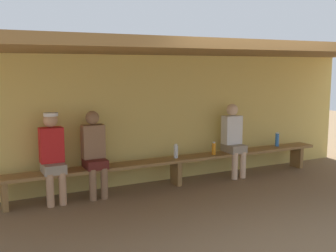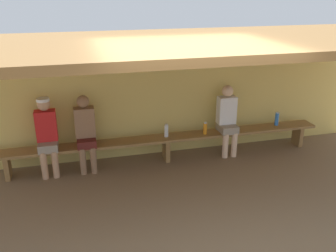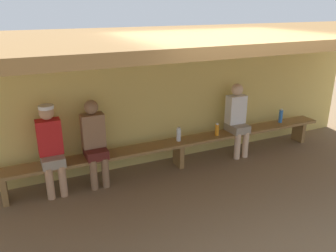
% 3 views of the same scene
% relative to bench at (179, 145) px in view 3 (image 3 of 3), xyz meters
% --- Properties ---
extents(ground_plane, '(24.00, 24.00, 0.00)m').
position_rel_bench_xyz_m(ground_plane, '(0.00, -1.55, -0.39)').
color(ground_plane, brown).
extents(back_wall, '(8.00, 0.20, 2.20)m').
position_rel_bench_xyz_m(back_wall, '(0.00, 0.45, 0.71)').
color(back_wall, '#D8BC60').
rests_on(back_wall, ground).
extents(dugout_roof, '(8.00, 2.80, 0.12)m').
position_rel_bench_xyz_m(dugout_roof, '(0.00, -0.85, 1.87)').
color(dugout_roof, brown).
rests_on(dugout_roof, back_wall).
extents(bench, '(6.00, 0.36, 0.46)m').
position_rel_bench_xyz_m(bench, '(0.00, 0.00, 0.00)').
color(bench, olive).
rests_on(bench, ground).
extents(player_shirtless_tan, '(0.34, 0.42, 1.34)m').
position_rel_bench_xyz_m(player_shirtless_tan, '(-1.43, 0.00, 0.34)').
color(player_shirtless_tan, '#591E19').
rests_on(player_shirtless_tan, ground).
extents(player_in_white, '(0.34, 0.42, 1.34)m').
position_rel_bench_xyz_m(player_in_white, '(1.19, 0.00, 0.34)').
color(player_in_white, gray).
rests_on(player_in_white, ground).
extents(player_in_blue, '(0.34, 0.42, 1.34)m').
position_rel_bench_xyz_m(player_in_blue, '(-2.06, 0.00, 0.36)').
color(player_in_blue, gray).
rests_on(player_in_blue, ground).
extents(water_bottle_green, '(0.08, 0.08, 0.24)m').
position_rel_bench_xyz_m(water_bottle_green, '(0.01, 0.02, 0.19)').
color(water_bottle_green, silver).
rests_on(water_bottle_green, bench).
extents(water_bottle_blue, '(0.07, 0.07, 0.23)m').
position_rel_bench_xyz_m(water_bottle_blue, '(0.74, -0.04, 0.18)').
color(water_bottle_blue, orange).
rests_on(water_bottle_blue, bench).
extents(water_bottle_orange, '(0.07, 0.07, 0.28)m').
position_rel_bench_xyz_m(water_bottle_orange, '(2.26, 0.04, 0.21)').
color(water_bottle_orange, blue).
rests_on(water_bottle_orange, bench).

